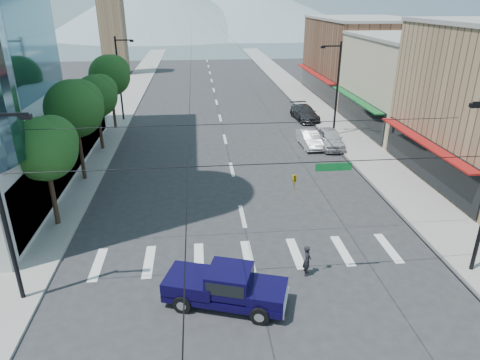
{
  "coord_description": "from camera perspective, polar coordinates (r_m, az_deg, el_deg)",
  "views": [
    {
      "loc": [
        -2.58,
        -17.7,
        12.7
      ],
      "look_at": [
        -0.28,
        4.84,
        3.0
      ],
      "focal_mm": 32.0,
      "sensor_mm": 36.0,
      "label": 1
    }
  ],
  "objects": [
    {
      "name": "clock_tower",
      "position": [
        80.93,
        -16.86,
        20.81
      ],
      "size": [
        4.8,
        4.8,
        20.4
      ],
      "color": "#8C6B4C",
      "rests_on": "ground"
    },
    {
      "name": "lamp_pole_ne",
      "position": [
        42.56,
        12.69,
        12.13
      ],
      "size": [
        2.0,
        0.25,
        9.0
      ],
      "color": "black",
      "rests_on": "ground"
    },
    {
      "name": "pickup_truck",
      "position": [
        19.46,
        -2.02,
        -13.92
      ],
      "size": [
        5.79,
        3.53,
        1.85
      ],
      "rotation": [
        0.0,
        0.0,
        -0.32
      ],
      "color": "#0B0632",
      "rests_on": "ground"
    },
    {
      "name": "shop_far",
      "position": [
        62.44,
        16.0,
        15.24
      ],
      "size": [
        12.0,
        18.0,
        10.0
      ],
      "primitive_type": "cube",
      "color": "brown",
      "rests_on": "ground"
    },
    {
      "name": "tree_near",
      "position": [
        26.42,
        -24.35,
        4.11
      ],
      "size": [
        3.65,
        3.64,
        6.71
      ],
      "color": "black",
      "rests_on": "ground"
    },
    {
      "name": "sidewalk_left",
      "position": [
        59.81,
        -15.0,
        10.22
      ],
      "size": [
        4.0,
        120.0,
        0.15
      ],
      "primitive_type": "cube",
      "color": "gray",
      "rests_on": "ground"
    },
    {
      "name": "ground",
      "position": [
        21.94,
        2.05,
        -12.21
      ],
      "size": [
        160.0,
        160.0,
        0.0
      ],
      "primitive_type": "plane",
      "color": "#28282B",
      "rests_on": "ground"
    },
    {
      "name": "parked_car_near",
      "position": [
        40.09,
        11.89,
        5.47
      ],
      "size": [
        2.2,
        5.02,
        1.68
      ],
      "primitive_type": "imported",
      "rotation": [
        0.0,
        0.0,
        -0.04
      ],
      "color": "silver",
      "rests_on": "ground"
    },
    {
      "name": "parked_car_mid",
      "position": [
        39.94,
        9.26,
        5.42
      ],
      "size": [
        1.65,
        4.43,
        1.45
      ],
      "primitive_type": "imported",
      "rotation": [
        0.0,
        0.0,
        0.03
      ],
      "color": "silver",
      "rests_on": "ground"
    },
    {
      "name": "tree_midfar",
      "position": [
        39.5,
        -18.46,
        10.76
      ],
      "size": [
        3.65,
        3.64,
        6.71
      ],
      "color": "black",
      "rests_on": "ground"
    },
    {
      "name": "mountain_right",
      "position": [
        179.17,
        1.52,
        21.98
      ],
      "size": [
        90.0,
        90.0,
        18.0
      ],
      "primitive_type": "cone",
      "color": "gray",
      "rests_on": "ground"
    },
    {
      "name": "parked_car_far",
      "position": [
        48.97,
        8.62,
        8.84
      ],
      "size": [
        2.67,
        5.63,
        1.59
      ],
      "primitive_type": "imported",
      "rotation": [
        0.0,
        0.0,
        0.08
      ],
      "color": "#2A2B2D",
      "rests_on": "ground"
    },
    {
      "name": "pedestrian",
      "position": [
        21.6,
        8.93,
        -10.54
      ],
      "size": [
        0.52,
        0.67,
        1.62
      ],
      "primitive_type": "imported",
      "rotation": [
        0.0,
        0.0,
        1.34
      ],
      "color": "black",
      "rests_on": "ground"
    },
    {
      "name": "mountain_left",
      "position": [
        168.17,
        -10.88,
        22.22
      ],
      "size": [
        80.0,
        80.0,
        22.0
      ],
      "primitive_type": "cone",
      "color": "gray",
      "rests_on": "ground"
    },
    {
      "name": "tree_far",
      "position": [
        46.14,
        -16.83,
        13.37
      ],
      "size": [
        4.09,
        4.09,
        7.52
      ],
      "color": "black",
      "rests_on": "ground"
    },
    {
      "name": "tree_midnear",
      "position": [
        32.73,
        -20.99,
        9.12
      ],
      "size": [
        4.09,
        4.09,
        7.52
      ],
      "color": "black",
      "rests_on": "ground"
    },
    {
      "name": "lamp_pole_nw",
      "position": [
        49.0,
        -15.68,
        13.24
      ],
      "size": [
        2.0,
        0.25,
        9.0
      ],
      "color": "black",
      "rests_on": "ground"
    },
    {
      "name": "sidewalk_right",
      "position": [
        60.84,
        8.32,
        10.96
      ],
      "size": [
        4.0,
        120.0,
        0.15
      ],
      "primitive_type": "cube",
      "color": "gray",
      "rests_on": "ground"
    },
    {
      "name": "signal_rig",
      "position": [
        18.75,
        3.25,
        -2.31
      ],
      "size": [
        21.8,
        0.2,
        9.0
      ],
      "color": "black",
      "rests_on": "ground"
    },
    {
      "name": "shop_mid",
      "position": [
        48.12,
        22.75,
        11.62
      ],
      "size": [
        12.0,
        14.0,
        9.0
      ],
      "primitive_type": "cube",
      "color": "tan",
      "rests_on": "ground"
    }
  ]
}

